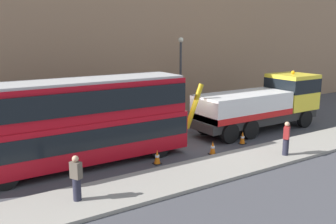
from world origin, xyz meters
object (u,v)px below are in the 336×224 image
traffic_cone_midway (213,148)px  traffic_cone_near_truck (242,138)px  street_lamp (181,72)px  recovery_tow_truck (263,103)px  pedestrian_onlooker (76,179)px  double_decker_bus (74,120)px  pedestrian_bystander (286,139)px  traffic_cone_near_bus (157,157)px

traffic_cone_midway → traffic_cone_near_truck: 2.65m
traffic_cone_midway → street_lamp: bearing=67.7°
recovery_tow_truck → pedestrian_onlooker: bearing=-164.4°
traffic_cone_midway → traffic_cone_near_truck: (2.59, 0.53, 0.00)m
double_decker_bus → traffic_cone_midway: double_decker_bus is taller
traffic_cone_midway → recovery_tow_truck: bearing=20.3°
traffic_cone_midway → pedestrian_onlooker: bearing=-167.6°
recovery_tow_truck → pedestrian_bystander: bearing=-125.0°
double_decker_bus → traffic_cone_near_truck: double_decker_bus is taller
traffic_cone_midway → double_decker_bus: bearing=161.4°
traffic_cone_midway → street_lamp: 8.38m
double_decker_bus → street_lamp: size_ratio=1.90×
double_decker_bus → traffic_cone_near_truck: size_ratio=15.36×
traffic_cone_near_bus → traffic_cone_midway: 3.15m
traffic_cone_near_truck → traffic_cone_midway: bearing=-168.5°
recovery_tow_truck → double_decker_bus: size_ratio=0.92×
recovery_tow_truck → traffic_cone_near_truck: 3.93m
pedestrian_bystander → traffic_cone_near_truck: size_ratio=2.38×
pedestrian_onlooker → traffic_cone_near_truck: (10.37, 2.24, -0.64)m
street_lamp → traffic_cone_midway: bearing=-112.3°
pedestrian_onlooker → street_lamp: 14.15m
double_decker_bus → pedestrian_bystander: bearing=-26.6°
pedestrian_bystander → traffic_cone_midway: pedestrian_bystander is taller
traffic_cone_near_bus → street_lamp: size_ratio=0.12×
pedestrian_onlooker → street_lamp: bearing=13.1°
pedestrian_bystander → traffic_cone_near_bus: pedestrian_bystander is taller
pedestrian_bystander → traffic_cone_near_truck: (-0.12, 2.90, -0.64)m
pedestrian_bystander → traffic_cone_near_bus: bearing=34.1°
double_decker_bus → street_lamp: (9.40, 5.02, 1.24)m
pedestrian_bystander → traffic_cone_near_bus: (-5.86, 2.70, -0.64)m
double_decker_bus → pedestrian_onlooker: 4.28m
pedestrian_onlooker → pedestrian_bystander: (10.49, -0.67, 0.00)m
recovery_tow_truck → pedestrian_bystander: size_ratio=5.93×
pedestrian_bystander → traffic_cone_midway: bearing=17.7°
double_decker_bus → recovery_tow_truck: bearing=-0.2°
recovery_tow_truck → traffic_cone_near_bus: recovery_tow_truck is taller
double_decker_bus → street_lamp: street_lamp is taller
double_decker_bus → traffic_cone_midway: 7.07m
double_decker_bus → traffic_cone_near_bus: double_decker_bus is taller
traffic_cone_midway → traffic_cone_near_bus: bearing=174.1°
double_decker_bus → pedestrian_bystander: (9.17, -4.54, -1.25)m
recovery_tow_truck → traffic_cone_midway: (-5.87, -2.17, -1.42)m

